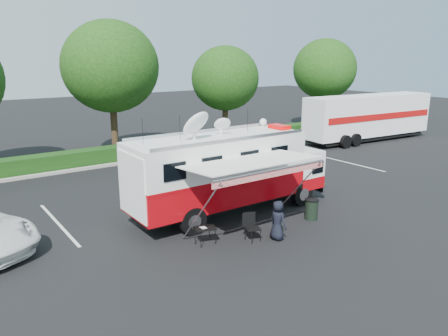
# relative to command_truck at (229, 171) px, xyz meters

# --- Properties ---
(ground_plane) EXTENTS (120.00, 120.00, 0.00)m
(ground_plane) POSITION_rel_command_truck_xyz_m (0.08, 0.00, -1.88)
(ground_plane) COLOR black
(ground_plane) RESTS_ON ground
(back_border) EXTENTS (60.00, 6.14, 8.87)m
(back_border) POSITION_rel_command_truck_xyz_m (1.22, 12.90, 3.12)
(back_border) COLOR #9E998E
(back_border) RESTS_ON ground_plane
(stall_lines) EXTENTS (24.12, 5.50, 0.01)m
(stall_lines) POSITION_rel_command_truck_xyz_m (-0.42, 3.00, -1.88)
(stall_lines) COLOR silver
(stall_lines) RESTS_ON ground_plane
(command_truck) EXTENTS (9.15, 2.52, 4.40)m
(command_truck) POSITION_rel_command_truck_xyz_m (0.00, 0.00, 0.00)
(command_truck) COLOR black
(command_truck) RESTS_ON ground_plane
(awning) EXTENTS (4.99, 2.58, 3.02)m
(awning) POSITION_rel_command_truck_xyz_m (-0.82, -2.61, 0.95)
(awning) COLOR white
(awning) RESTS_ON ground_plane
(person) EXTENTS (0.49, 0.75, 1.51)m
(person) POSITION_rel_command_truck_xyz_m (-0.20, -3.31, -1.88)
(person) COLOR black
(person) RESTS_ON ground_plane
(folding_table) EXTENTS (0.89, 0.74, 0.65)m
(folding_table) POSITION_rel_command_truck_xyz_m (-2.62, -2.13, -1.29)
(folding_table) COLOR black
(folding_table) RESTS_ON ground_plane
(folding_chair) EXTENTS (0.65, 0.69, 1.05)m
(folding_chair) POSITION_rel_command_truck_xyz_m (-1.03, -2.77, -1.26)
(folding_chair) COLOR black
(folding_chair) RESTS_ON ground_plane
(trash_bin) EXTENTS (0.58, 0.58, 0.87)m
(trash_bin) POSITION_rel_command_truck_xyz_m (2.37, -2.58, -1.44)
(trash_bin) COLOR black
(trash_bin) RESTS_ON ground_plane
(semi_trailer) EXTENTS (11.86, 3.45, 3.61)m
(semi_trailer) POSITION_rel_command_truck_xyz_m (18.91, 7.13, 0.02)
(semi_trailer) COLOR white
(semi_trailer) RESTS_ON ground_plane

